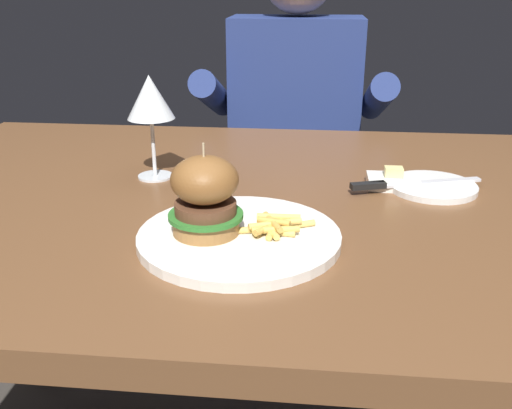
# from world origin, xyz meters

# --- Properties ---
(dining_table) EXTENTS (1.34, 0.90, 0.74)m
(dining_table) POSITION_xyz_m (0.00, 0.00, 0.66)
(dining_table) COLOR brown
(dining_table) RESTS_ON ground
(main_plate) EXTENTS (0.28, 0.28, 0.01)m
(main_plate) POSITION_xyz_m (0.01, -0.18, 0.75)
(main_plate) COLOR white
(main_plate) RESTS_ON dining_table
(burger_sandwich) EXTENTS (0.10, 0.10, 0.13)m
(burger_sandwich) POSITION_xyz_m (-0.04, -0.19, 0.81)
(burger_sandwich) COLOR #9E6B38
(burger_sandwich) RESTS_ON main_plate
(fries_pile) EXTENTS (0.13, 0.07, 0.02)m
(fries_pile) POSITION_xyz_m (0.05, -0.18, 0.76)
(fries_pile) COLOR #EABC5B
(fries_pile) RESTS_ON main_plate
(wine_glass) EXTENTS (0.08, 0.08, 0.18)m
(wine_glass) POSITION_xyz_m (-0.18, 0.07, 0.88)
(wine_glass) COLOR silver
(wine_glass) RESTS_ON dining_table
(bread_plate) EXTENTS (0.15, 0.15, 0.01)m
(bread_plate) POSITION_xyz_m (0.31, 0.06, 0.74)
(bread_plate) COLOR white
(bread_plate) RESTS_ON dining_table
(table_knife) EXTENTS (0.23, 0.08, 0.01)m
(table_knife) POSITION_xyz_m (0.26, 0.04, 0.75)
(table_knife) COLOR silver
(table_knife) RESTS_ON bread_plate
(butter_dish) EXTENTS (0.09, 0.06, 0.04)m
(butter_dish) POSITION_xyz_m (0.24, 0.06, 0.75)
(butter_dish) COLOR white
(butter_dish) RESTS_ON dining_table
(diner_person) EXTENTS (0.51, 0.36, 1.18)m
(diner_person) POSITION_xyz_m (0.05, 0.73, 0.56)
(diner_person) COLOR #282833
(diner_person) RESTS_ON ground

